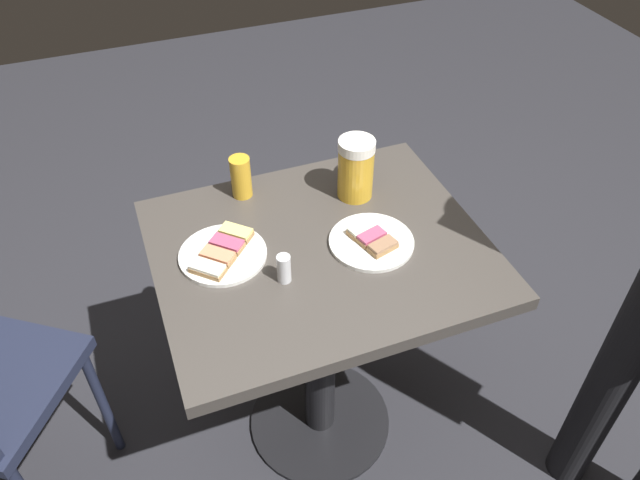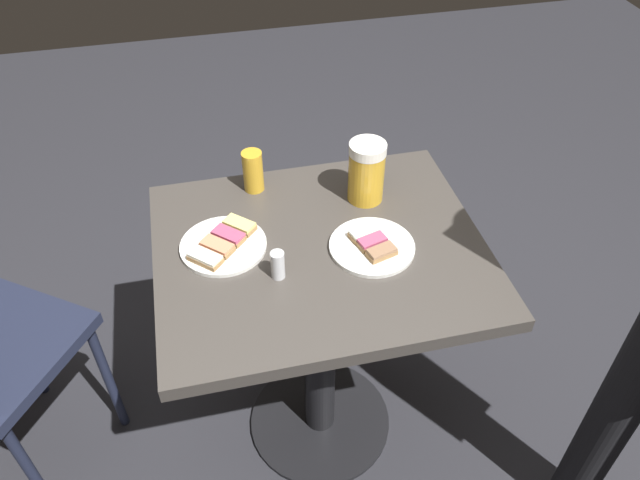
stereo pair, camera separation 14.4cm
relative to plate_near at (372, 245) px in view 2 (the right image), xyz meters
The scene contains 7 objects.
ground_plane 0.79m from the plate_near, 164.07° to the left, with size 6.00×6.00×0.00m, color #28282D.
cafe_table 0.22m from the plate_near, 164.07° to the left, with size 0.78×0.65×0.77m.
plate_near is the anchor object (origin of this frame).
plate_far 0.35m from the plate_near, 166.48° to the left, with size 0.20×0.20×0.03m.
beer_mug 0.21m from the plate_near, 78.30° to the left, with size 0.11×0.13×0.16m.
beer_glass_small 0.38m from the plate_near, 129.06° to the left, with size 0.05×0.05×0.11m, color gold.
salt_shaker 0.24m from the plate_near, 169.86° to the right, with size 0.03×0.03×0.07m, color silver.
Camera 2 is at (-0.24, -1.04, 1.76)m, focal length 34.61 mm.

